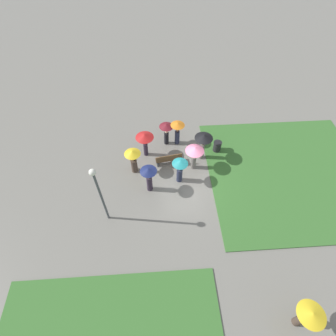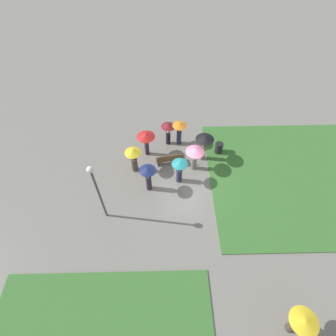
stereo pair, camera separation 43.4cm
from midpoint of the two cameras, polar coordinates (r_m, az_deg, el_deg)
ground_plane at (r=16.17m, az=2.74°, el=-2.10°), size 90.00×90.00×0.00m
lawn_patch_near at (r=17.86m, az=24.08°, el=-1.10°), size 9.83×9.40×0.06m
park_bench at (r=16.49m, az=-0.59°, el=1.97°), size 1.70×0.68×0.90m
lamp_post at (r=12.81m, az=-15.79°, el=-4.58°), size 0.32×0.32×4.21m
trash_bin at (r=17.57m, az=9.94°, el=4.61°), size 0.55×0.55×0.78m
crowd_person_orange at (r=17.28m, az=1.35°, el=8.40°), size 0.92×0.92×1.78m
crowd_person_red at (r=16.41m, az=-5.85°, el=6.37°), size 1.14×1.14×1.82m
crowd_person_maroon at (r=17.24m, az=-1.09°, el=8.30°), size 0.93×0.93×1.71m
crowd_person_navy at (r=14.65m, az=-5.04°, el=-1.67°), size 0.95×0.95×1.92m
crowd_person_teal at (r=15.05m, az=1.78°, el=0.18°), size 0.92×0.92×1.82m
crowd_person_black at (r=16.19m, az=6.94°, el=5.89°), size 1.12×1.12×2.02m
crowd_person_pink at (r=15.65m, az=5.02°, el=3.46°), size 1.13×1.13×1.81m
crowd_person_yellow at (r=15.71m, az=-8.40°, el=2.19°), size 0.97×0.97×1.82m
lone_walker_far_path at (r=12.87m, az=27.25°, el=-26.76°), size 1.13×1.13×1.82m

